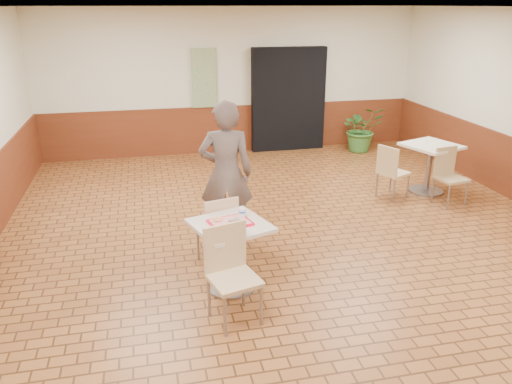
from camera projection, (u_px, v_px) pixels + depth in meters
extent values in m
cube|color=brown|center=(302.00, 254.00, 6.45)|extent=(8.00, 10.00, 0.01)
cube|color=white|center=(311.00, 7.00, 5.39)|extent=(8.00, 10.00, 0.01)
cube|color=beige|center=(232.00, 82.00, 10.48)|extent=(8.00, 0.01, 3.00)
cube|color=#5D2711|center=(233.00, 129.00, 10.82)|extent=(8.00, 0.04, 1.00)
cube|color=black|center=(288.00, 100.00, 10.76)|extent=(1.60, 0.22, 2.20)
cube|color=gray|center=(204.00, 78.00, 10.27)|extent=(0.50, 0.03, 1.20)
cube|color=beige|center=(230.00, 225.00, 5.42)|extent=(0.76, 0.76, 0.04)
cylinder|color=gray|center=(231.00, 258.00, 5.56)|extent=(0.08, 0.08, 0.76)
cylinder|color=gray|center=(231.00, 286.00, 5.69)|extent=(0.55, 0.55, 0.03)
cube|color=tan|center=(234.00, 280.00, 4.94)|extent=(0.56, 0.56, 0.04)
cube|color=tan|center=(225.00, 247.00, 5.02)|extent=(0.45, 0.15, 0.50)
cylinder|color=gray|center=(225.00, 317.00, 4.78)|extent=(0.03, 0.03, 0.45)
cylinder|color=gray|center=(261.00, 306.00, 4.95)|extent=(0.03, 0.03, 0.45)
cylinder|color=gray|center=(209.00, 297.00, 5.11)|extent=(0.03, 0.03, 0.45)
cylinder|color=gray|center=(243.00, 287.00, 5.28)|extent=(0.03, 0.03, 0.45)
cube|color=tan|center=(217.00, 231.00, 6.09)|extent=(0.51, 0.51, 0.04)
cube|color=tan|center=(222.00, 218.00, 5.83)|extent=(0.42, 0.13, 0.46)
cylinder|color=gray|center=(225.00, 239.00, 6.39)|extent=(0.03, 0.03, 0.41)
cylinder|color=gray|center=(198.00, 245.00, 6.25)|extent=(0.03, 0.03, 0.41)
cylinder|color=gray|center=(236.00, 251.00, 6.09)|extent=(0.03, 0.03, 0.41)
cylinder|color=gray|center=(208.00, 257.00, 5.94)|extent=(0.03, 0.03, 0.41)
imported|color=brown|center=(226.00, 174.00, 6.50)|extent=(0.77, 0.57, 1.92)
cube|color=red|center=(230.00, 223.00, 5.41)|extent=(0.43, 0.34, 0.02)
cube|color=#E18585|center=(230.00, 221.00, 5.41)|extent=(0.38, 0.29, 0.00)
torus|color=#EB9956|center=(217.00, 219.00, 5.42)|extent=(0.10, 0.10, 0.03)
ellipsoid|color=#C36B39|center=(234.00, 221.00, 5.36)|extent=(0.15, 0.09, 0.04)
cube|color=beige|center=(234.00, 219.00, 5.36)|extent=(0.13, 0.08, 0.01)
ellipsoid|color=#B17018|center=(229.00, 223.00, 5.34)|extent=(0.03, 0.03, 0.02)
cylinder|color=silver|center=(242.00, 212.00, 5.53)|extent=(0.07, 0.07, 0.09)
cylinder|color=blue|center=(242.00, 212.00, 5.53)|extent=(0.07, 0.07, 0.02)
cube|color=beige|center=(432.00, 146.00, 8.32)|extent=(0.80, 0.80, 0.04)
cylinder|color=gray|center=(428.00, 170.00, 8.47)|extent=(0.09, 0.09, 0.80)
cylinder|color=gray|center=(426.00, 191.00, 8.60)|extent=(0.57, 0.57, 0.03)
cube|color=#DEBC85|center=(393.00, 173.00, 8.23)|extent=(0.55, 0.55, 0.04)
cube|color=#DEBC85|center=(387.00, 160.00, 8.03)|extent=(0.20, 0.39, 0.45)
cylinder|color=gray|center=(408.00, 186.00, 8.27)|extent=(0.03, 0.03, 0.41)
cylinder|color=gray|center=(391.00, 180.00, 8.54)|extent=(0.03, 0.03, 0.41)
cylinder|color=gray|center=(394.00, 191.00, 8.07)|extent=(0.03, 0.03, 0.41)
cylinder|color=gray|center=(377.00, 185.00, 8.34)|extent=(0.03, 0.03, 0.41)
cube|color=tan|center=(451.00, 179.00, 7.94)|extent=(0.48, 0.48, 0.04)
cube|color=tan|center=(445.00, 161.00, 8.02)|extent=(0.42, 0.10, 0.46)
cylinder|color=gray|center=(449.00, 197.00, 7.80)|extent=(0.03, 0.03, 0.41)
cylinder|color=gray|center=(466.00, 194.00, 7.93)|extent=(0.03, 0.03, 0.41)
cylinder|color=gray|center=(433.00, 190.00, 8.11)|extent=(0.03, 0.03, 0.41)
cylinder|color=gray|center=(450.00, 187.00, 8.24)|extent=(0.03, 0.03, 0.41)
imported|color=#39732E|center=(362.00, 129.00, 10.82)|extent=(0.91, 0.79, 1.00)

